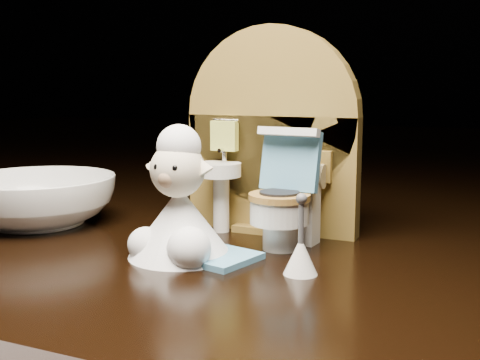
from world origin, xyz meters
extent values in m
cube|color=black|center=(0.00, 0.00, -0.05)|extent=(2.50, 2.50, 0.10)
cube|color=olive|center=(0.00, 0.07, 0.04)|extent=(0.13, 0.02, 0.09)
cylinder|color=olive|center=(0.00, 0.07, 0.09)|extent=(0.13, 0.02, 0.13)
cube|color=olive|center=(0.00, 0.07, 0.00)|extent=(0.05, 0.04, 0.01)
cylinder|color=white|center=(-0.03, 0.05, 0.02)|extent=(0.01, 0.01, 0.04)
cylinder|color=white|center=(-0.03, 0.04, 0.05)|extent=(0.03, 0.03, 0.01)
cylinder|color=silver|center=(-0.03, 0.05, 0.06)|extent=(0.00, 0.00, 0.01)
cube|color=#C6D051|center=(-0.03, 0.05, 0.07)|extent=(0.02, 0.01, 0.02)
cube|color=olive|center=(0.04, 0.06, 0.05)|extent=(0.02, 0.01, 0.02)
cylinder|color=#C9B480|center=(0.04, 0.05, 0.05)|extent=(0.02, 0.02, 0.02)
cylinder|color=white|center=(0.02, 0.02, 0.01)|extent=(0.02, 0.02, 0.02)
cylinder|color=white|center=(0.02, 0.02, 0.03)|extent=(0.04, 0.04, 0.02)
cylinder|color=olive|center=(0.02, 0.02, 0.04)|extent=(0.04, 0.04, 0.00)
cube|color=white|center=(0.03, 0.04, 0.02)|extent=(0.03, 0.02, 0.05)
cube|color=#5597BF|center=(0.03, 0.03, 0.06)|extent=(0.04, 0.02, 0.04)
cube|color=white|center=(0.03, 0.03, 0.08)|extent=(0.04, 0.01, 0.01)
cylinder|color=#ADBB40|center=(0.04, 0.04, 0.05)|extent=(0.01, 0.01, 0.01)
cube|color=#5597BF|center=(-0.01, -0.02, 0.00)|extent=(0.06, 0.05, 0.00)
cone|color=white|center=(0.05, -0.03, 0.01)|extent=(0.02, 0.02, 0.02)
cylinder|color=#59595B|center=(0.05, -0.03, 0.03)|extent=(0.00, 0.00, 0.03)
sphere|color=#59595B|center=(0.05, -0.03, 0.04)|extent=(0.01, 0.01, 0.01)
cone|color=white|center=(-0.03, -0.02, 0.02)|extent=(0.07, 0.07, 0.04)
sphere|color=white|center=(-0.01, -0.04, 0.01)|extent=(0.03, 0.03, 0.03)
sphere|color=white|center=(-0.05, -0.04, 0.01)|extent=(0.02, 0.02, 0.02)
sphere|color=beige|center=(-0.03, -0.02, 0.06)|extent=(0.03, 0.03, 0.03)
sphere|color=tan|center=(-0.03, -0.04, 0.05)|extent=(0.01, 0.01, 0.01)
sphere|color=white|center=(-0.03, -0.02, 0.07)|extent=(0.03, 0.03, 0.03)
cone|color=beige|center=(-0.04, -0.02, 0.06)|extent=(0.02, 0.01, 0.02)
cone|color=beige|center=(-0.01, -0.02, 0.06)|extent=(0.02, 0.01, 0.02)
sphere|color=black|center=(-0.03, -0.04, 0.06)|extent=(0.00, 0.00, 0.00)
sphere|color=black|center=(-0.02, -0.04, 0.06)|extent=(0.00, 0.00, 0.00)
imported|color=white|center=(-0.17, 0.01, 0.02)|extent=(0.16, 0.16, 0.04)
camera|label=1|loc=(0.16, -0.35, 0.11)|focal=45.00mm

